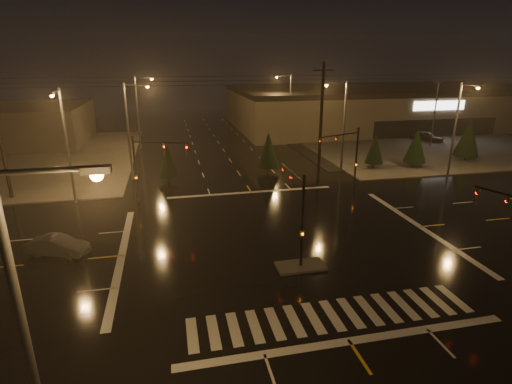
% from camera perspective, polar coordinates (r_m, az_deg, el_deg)
% --- Properties ---
extents(ground, '(140.00, 140.00, 0.00)m').
position_cam_1_polar(ground, '(28.71, 3.84, -6.86)').
color(ground, black).
rests_on(ground, ground).
extents(sidewalk_ne, '(36.00, 36.00, 0.12)m').
position_cam_1_polar(sidewalk_ne, '(67.53, 21.66, 6.79)').
color(sidewalk_ne, '#403E39').
rests_on(sidewalk_ne, ground).
extents(median_island, '(3.00, 1.60, 0.15)m').
position_cam_1_polar(median_island, '(25.28, 6.39, -10.48)').
color(median_island, '#403E39').
rests_on(median_island, ground).
extents(crosswalk, '(15.00, 2.60, 0.01)m').
position_cam_1_polar(crosswalk, '(21.39, 10.83, -16.89)').
color(crosswalk, beige).
rests_on(crosswalk, ground).
extents(stop_bar_near, '(16.00, 0.50, 0.01)m').
position_cam_1_polar(stop_bar_near, '(19.95, 13.19, -20.04)').
color(stop_bar_near, beige).
rests_on(stop_bar_near, ground).
extents(stop_bar_far, '(16.00, 0.50, 0.01)m').
position_cam_1_polar(stop_bar_far, '(38.62, -0.68, -0.02)').
color(stop_bar_far, beige).
rests_on(stop_bar_far, ground).
extents(parking_lot, '(50.00, 24.00, 0.08)m').
position_cam_1_polar(parking_lot, '(68.88, 26.05, 6.40)').
color(parking_lot, black).
rests_on(parking_lot, ground).
extents(retail_building, '(60.20, 28.30, 7.20)m').
position_cam_1_polar(retail_building, '(83.01, 18.80, 11.72)').
color(retail_building, brown).
rests_on(retail_building, ground).
extents(signal_mast_median, '(0.25, 4.59, 6.00)m').
position_cam_1_polar(signal_mast_median, '(24.55, 6.01, -1.92)').
color(signal_mast_median, black).
rests_on(signal_mast_median, ground).
extents(signal_mast_ne, '(4.84, 1.86, 6.00)m').
position_cam_1_polar(signal_mast_ne, '(39.79, 13.14, 5.71)').
color(signal_mast_ne, black).
rests_on(signal_mast_ne, ground).
extents(signal_mast_nw, '(4.84, 1.86, 6.00)m').
position_cam_1_polar(signal_mast_nw, '(36.07, -15.39, 4.23)').
color(signal_mast_nw, black).
rests_on(signal_mast_nw, ground).
extents(streetlight_0, '(2.77, 0.32, 10.00)m').
position_cam_1_polar(streetlight_0, '(12.38, -29.04, -15.67)').
color(streetlight_0, '#38383A').
rests_on(streetlight_0, ground).
extents(streetlight_1, '(2.77, 0.32, 10.00)m').
position_cam_1_polar(streetlight_1, '(43.51, -17.46, 9.11)').
color(streetlight_1, '#38383A').
rests_on(streetlight_1, ground).
extents(streetlight_2, '(2.77, 0.32, 10.00)m').
position_cam_1_polar(streetlight_2, '(59.33, -16.32, 11.52)').
color(streetlight_2, '#38383A').
rests_on(streetlight_2, ground).
extents(streetlight_3, '(2.77, 0.32, 10.00)m').
position_cam_1_polar(streetlight_3, '(45.36, 12.13, 9.90)').
color(streetlight_3, '#38383A').
rests_on(streetlight_3, ground).
extents(streetlight_4, '(2.77, 0.32, 10.00)m').
position_cam_1_polar(streetlight_4, '(63.97, 4.67, 12.64)').
color(streetlight_4, '#38383A').
rests_on(streetlight_4, ground).
extents(streetlight_5, '(0.32, 2.77, 10.00)m').
position_cam_1_polar(streetlight_5, '(37.61, -25.58, 6.79)').
color(streetlight_5, '#38383A').
rests_on(streetlight_5, ground).
extents(streetlight_6, '(0.32, 2.77, 10.00)m').
position_cam_1_polar(streetlight_6, '(46.98, 26.86, 8.62)').
color(streetlight_6, '#38383A').
rests_on(streetlight_6, ground).
extents(utility_pole_1, '(2.20, 0.32, 12.00)m').
position_cam_1_polar(utility_pole_1, '(42.26, 9.27, 9.91)').
color(utility_pole_1, black).
rests_on(utility_pole_1, ground).
extents(conifer_0, '(2.13, 2.13, 4.03)m').
position_cam_1_polar(conifer_0, '(48.45, 16.62, 5.93)').
color(conifer_0, black).
rests_on(conifer_0, ground).
extents(conifer_1, '(2.51, 2.51, 4.63)m').
position_cam_1_polar(conifer_1, '(50.44, 21.90, 6.19)').
color(conifer_1, black).
rests_on(conifer_1, ground).
extents(conifer_2, '(2.98, 2.98, 5.35)m').
position_cam_1_polar(conifer_2, '(56.49, 28.06, 6.92)').
color(conifer_2, black).
rests_on(conifer_2, ground).
extents(conifer_3, '(2.14, 2.14, 4.04)m').
position_cam_1_polar(conifer_3, '(42.03, -12.50, 4.43)').
color(conifer_3, black).
rests_on(conifer_3, ground).
extents(conifer_4, '(2.51, 2.51, 4.62)m').
position_cam_1_polar(conifer_4, '(44.70, 1.78, 6.08)').
color(conifer_4, black).
rests_on(conifer_4, ground).
extents(car_parked, '(4.28, 5.19, 1.67)m').
position_cam_1_polar(car_parked, '(67.88, 23.25, 7.32)').
color(car_parked, black).
rests_on(car_parked, ground).
extents(car_crossing, '(4.11, 2.65, 1.28)m').
position_cam_1_polar(car_crossing, '(29.40, -26.42, -6.88)').
color(car_crossing, '#505357').
rests_on(car_crossing, ground).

